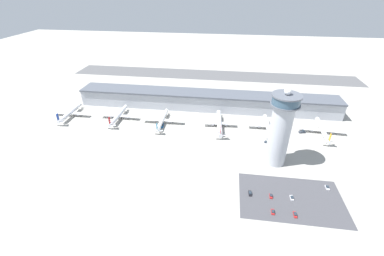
# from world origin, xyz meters

# --- Properties ---
(ground_plane) EXTENTS (1000.00, 1000.00, 0.00)m
(ground_plane) POSITION_xyz_m (0.00, 0.00, 0.00)
(ground_plane) COLOR #9E9B93
(terminal_building) EXTENTS (267.21, 25.00, 17.81)m
(terminal_building) POSITION_xyz_m (0.00, 70.00, 9.00)
(terminal_building) COLOR #A3A8B2
(terminal_building) RESTS_ON ground
(runway_strip) EXTENTS (400.81, 44.00, 0.01)m
(runway_strip) POSITION_xyz_m (0.00, 180.53, 0.00)
(runway_strip) COLOR #515154
(runway_strip) RESTS_ON ground
(control_tower) EXTENTS (19.76, 19.76, 59.18)m
(control_tower) POSITION_xyz_m (59.24, -15.11, 29.27)
(control_tower) COLOR #ADB2BC
(control_tower) RESTS_ON ground
(parking_lot_surface) EXTENTS (64.00, 40.00, 0.01)m
(parking_lot_surface) POSITION_xyz_m (64.82, -52.33, 0.00)
(parking_lot_surface) COLOR #424247
(parking_lot_surface) RESTS_ON ground
(airplane_gate_alpha) EXTENTS (36.57, 40.65, 12.60)m
(airplane_gate_alpha) POSITION_xyz_m (-132.51, 32.39, 4.06)
(airplane_gate_alpha) COLOR white
(airplane_gate_alpha) RESTS_ON ground
(airplane_gate_bravo) EXTENTS (38.41, 41.11, 12.16)m
(airplane_gate_bravo) POSITION_xyz_m (-82.69, 33.70, 3.92)
(airplane_gate_bravo) COLOR silver
(airplane_gate_bravo) RESTS_ON ground
(airplane_gate_charlie) EXTENTS (38.76, 41.92, 11.22)m
(airplane_gate_charlie) POSITION_xyz_m (-38.04, 30.75, 3.91)
(airplane_gate_charlie) COLOR white
(airplane_gate_charlie) RESTS_ON ground
(airplane_gate_delta) EXTENTS (30.39, 45.78, 13.15)m
(airplane_gate_delta) POSITION_xyz_m (15.91, 31.94, 4.07)
(airplane_gate_delta) COLOR silver
(airplane_gate_delta) RESTS_ON ground
(airplane_gate_echo) EXTENTS (36.34, 37.14, 12.29)m
(airplane_gate_echo) POSITION_xyz_m (59.60, 33.44, 4.05)
(airplane_gate_echo) COLOR silver
(airplane_gate_echo) RESTS_ON ground
(airplane_gate_foxtrot) EXTENTS (39.88, 42.69, 11.96)m
(airplane_gate_foxtrot) POSITION_xyz_m (106.84, 32.45, 3.81)
(airplane_gate_foxtrot) COLOR white
(airplane_gate_foxtrot) RESTS_ON ground
(service_truck_catering) EXTENTS (3.36, 7.85, 2.59)m
(service_truck_catering) POSITION_xyz_m (-37.25, 25.73, 0.90)
(service_truck_catering) COLOR black
(service_truck_catering) RESTS_ON ground
(service_truck_fuel) EXTENTS (6.60, 5.34, 2.85)m
(service_truck_fuel) POSITION_xyz_m (54.96, 8.48, 0.99)
(service_truck_fuel) COLOR black
(service_truck_fuel) RESTS_ON ground
(service_truck_baggage) EXTENTS (6.13, 3.72, 2.64)m
(service_truck_baggage) POSITION_xyz_m (90.08, 31.57, 0.91)
(service_truck_baggage) COLOR black
(service_truck_baggage) RESTS_ON ground
(car_blue_compact) EXTENTS (1.73, 4.58, 1.39)m
(car_blue_compact) POSITION_xyz_m (64.57, -65.75, 0.54)
(car_blue_compact) COLOR black
(car_blue_compact) RESTS_ON ground
(car_yellow_taxi) EXTENTS (2.05, 4.70, 1.51)m
(car_yellow_taxi) POSITION_xyz_m (39.49, -51.92, 0.59)
(car_yellow_taxi) COLOR black
(car_yellow_taxi) RESTS_ON ground
(car_white_wagon) EXTENTS (1.81, 4.09, 1.54)m
(car_white_wagon) POSITION_xyz_m (52.45, -52.51, 0.60)
(car_white_wagon) COLOR black
(car_white_wagon) RESTS_ON ground
(car_black_suv) EXTENTS (1.97, 4.34, 1.43)m
(car_black_suv) POSITION_xyz_m (65.31, -52.26, 0.55)
(car_black_suv) COLOR black
(car_black_suv) RESTS_ON ground
(car_silver_sedan) EXTENTS (2.00, 4.35, 1.45)m
(car_silver_sedan) POSITION_xyz_m (90.22, -39.52, 0.56)
(car_silver_sedan) COLOR black
(car_silver_sedan) RESTS_ON ground
(car_red_hatchback) EXTENTS (1.91, 4.28, 1.35)m
(car_red_hatchback) POSITION_xyz_m (51.99, -65.42, 0.52)
(car_red_hatchback) COLOR black
(car_red_hatchback) RESTS_ON ground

